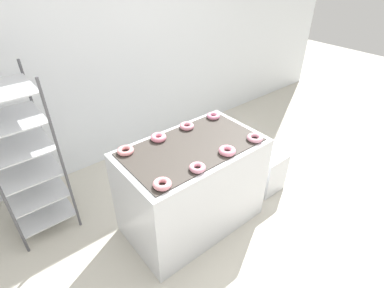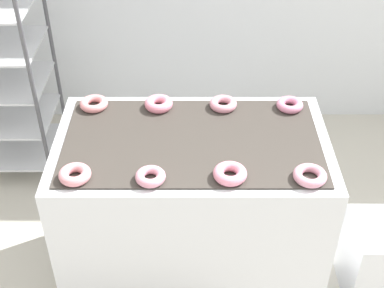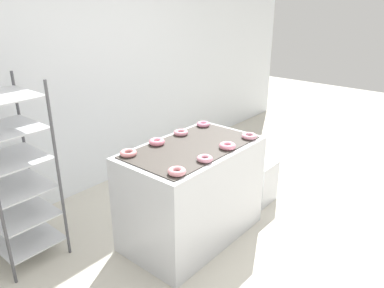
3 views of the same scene
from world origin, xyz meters
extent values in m
plane|color=beige|center=(0.00, 0.00, 0.00)|extent=(14.00, 14.00, 0.00)
cube|color=silver|center=(0.00, 2.12, 1.40)|extent=(8.00, 0.05, 2.80)
cube|color=silver|center=(0.00, 0.61, 0.44)|extent=(1.24, 0.73, 0.88)
cube|color=#38332D|center=(0.00, 0.61, 0.88)|extent=(1.14, 0.64, 0.01)
cube|color=#262628|center=(0.34, 0.29, 0.61)|extent=(0.12, 0.07, 0.10)
cylinder|color=#4C4C51|center=(-0.88, 1.25, 0.75)|extent=(0.02, 0.02, 1.51)
cylinder|color=#4C4C51|center=(-0.88, 1.76, 0.75)|extent=(0.02, 0.02, 1.51)
cube|color=silver|center=(-1.12, 1.51, 0.15)|extent=(0.48, 0.51, 0.01)
cube|color=silver|center=(-1.12, 1.51, 0.40)|extent=(0.48, 0.51, 0.01)
cube|color=silver|center=(-1.12, 1.51, 0.65)|extent=(0.48, 0.51, 0.01)
cube|color=silver|center=(-1.12, 1.51, 0.89)|extent=(0.48, 0.51, 0.01)
cube|color=silver|center=(-1.12, 1.51, 1.14)|extent=(0.48, 0.51, 0.01)
cube|color=silver|center=(0.94, 0.49, 0.22)|extent=(0.32, 0.33, 0.45)
torus|color=pink|center=(-0.47, 0.35, 0.91)|extent=(0.13, 0.13, 0.04)
torus|color=pink|center=(-0.17, 0.34, 0.91)|extent=(0.12, 0.12, 0.04)
torus|color=pink|center=(0.15, 0.36, 0.91)|extent=(0.14, 0.14, 0.04)
torus|color=#CF8B9E|center=(0.48, 0.35, 0.91)|extent=(0.14, 0.14, 0.04)
torus|color=pink|center=(-0.47, 0.88, 0.91)|extent=(0.14, 0.14, 0.04)
torus|color=pink|center=(-0.16, 0.87, 0.91)|extent=(0.14, 0.14, 0.04)
torus|color=#D08595|center=(0.15, 0.87, 0.91)|extent=(0.13, 0.13, 0.04)
torus|color=pink|center=(0.47, 0.87, 0.91)|extent=(0.13, 0.13, 0.04)
camera|label=1|loc=(-1.30, -0.99, 2.27)|focal=28.00mm
camera|label=2|loc=(0.00, -1.28, 2.33)|focal=50.00mm
camera|label=3|loc=(-2.24, -1.27, 2.07)|focal=35.00mm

